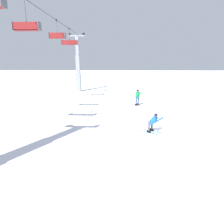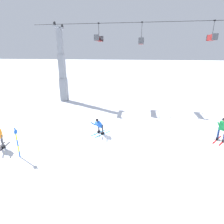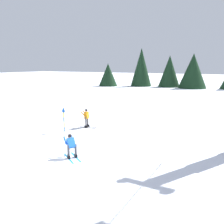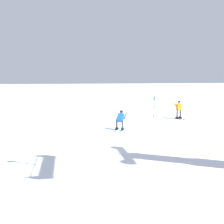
% 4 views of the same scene
% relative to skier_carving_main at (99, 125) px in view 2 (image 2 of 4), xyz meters
% --- Properties ---
extents(ground_plane, '(260.00, 260.00, 0.00)m').
position_rel_skier_carving_main_xyz_m(ground_plane, '(0.22, 0.45, -0.76)').
color(ground_plane, white).
extents(skier_carving_main, '(1.42, 1.70, 1.47)m').
position_rel_skier_carving_main_xyz_m(skier_carving_main, '(0.00, 0.00, 0.00)').
color(skier_carving_main, '#198CCC').
rests_on(skier_carving_main, ground_plane).
extents(lift_tower_near, '(0.84, 2.48, 9.24)m').
position_rel_skier_carving_main_xyz_m(lift_tower_near, '(-6.71, 9.22, 3.04)').
color(lift_tower_near, gray).
rests_on(lift_tower_near, ground_plane).
extents(haul_cable, '(32.72, 0.05, 0.05)m').
position_rel_skier_carving_main_xyz_m(haul_cable, '(6.65, 9.22, 8.32)').
color(haul_cable, black).
extents(chairlift_seat_nearest, '(0.61, 2.34, 1.94)m').
position_rel_skier_carving_main_xyz_m(chairlift_seat_nearest, '(-2.05, 9.22, 6.75)').
color(chairlift_seat_nearest, black).
extents(chairlift_seat_second, '(0.61, 2.01, 2.28)m').
position_rel_skier_carving_main_xyz_m(chairlift_seat_second, '(2.74, 9.22, 6.44)').
color(chairlift_seat_second, black).
extents(chairlift_seat_middle, '(0.61, 1.81, 1.97)m').
position_rel_skier_carving_main_xyz_m(chairlift_seat_middle, '(9.99, 9.22, 6.74)').
color(chairlift_seat_middle, black).
extents(trail_marker_pole, '(0.07, 0.28, 1.93)m').
position_rel_skier_carving_main_xyz_m(trail_marker_pole, '(-4.04, -3.90, 0.29)').
color(trail_marker_pole, blue).
rests_on(trail_marker_pole, ground_plane).
extents(skier_distant_downhill, '(1.44, 1.69, 1.79)m').
position_rel_skier_carving_main_xyz_m(skier_distant_downhill, '(8.84, 0.33, 0.28)').
color(skier_distant_downhill, red).
rests_on(skier_distant_downhill, ground_plane).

